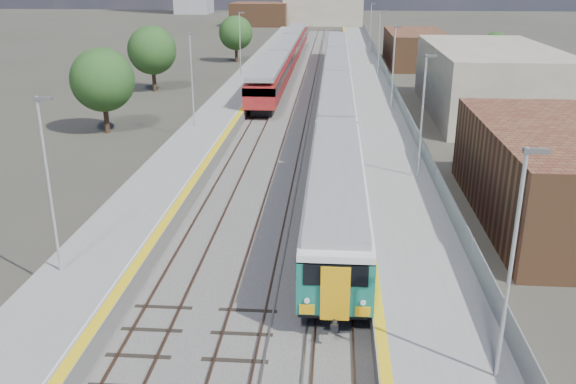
# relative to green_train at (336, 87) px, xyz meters

# --- Properties ---
(ground) EXTENTS (320.00, 320.00, 0.00)m
(ground) POSITION_rel_green_train_xyz_m (-1.50, 4.15, -2.28)
(ground) COLOR #47443A
(ground) RESTS_ON ground
(ballast_bed) EXTENTS (10.50, 155.00, 0.06)m
(ballast_bed) POSITION_rel_green_train_xyz_m (-3.75, 6.65, -2.25)
(ballast_bed) COLOR #565451
(ballast_bed) RESTS_ON ground
(tracks) EXTENTS (8.96, 160.00, 0.17)m
(tracks) POSITION_rel_green_train_xyz_m (-3.15, 8.33, -2.17)
(tracks) COLOR #4C3323
(tracks) RESTS_ON ground
(platform_right) EXTENTS (4.70, 155.00, 8.52)m
(platform_right) POSITION_rel_green_train_xyz_m (3.78, 6.64, -1.74)
(platform_right) COLOR slate
(platform_right) RESTS_ON ground
(platform_left) EXTENTS (4.30, 155.00, 8.52)m
(platform_left) POSITION_rel_green_train_xyz_m (-10.55, 6.64, -1.76)
(platform_left) COLOR slate
(platform_left) RESTS_ON ground
(green_train) EXTENTS (2.94, 81.70, 3.23)m
(green_train) POSITION_rel_green_train_xyz_m (0.00, 0.00, 0.00)
(green_train) COLOR black
(green_train) RESTS_ON ground
(red_train) EXTENTS (3.08, 62.43, 3.89)m
(red_train) POSITION_rel_green_train_xyz_m (-7.00, 25.10, 0.02)
(red_train) COLOR black
(red_train) RESTS_ON ground
(tree_a) EXTENTS (5.30, 5.30, 7.19)m
(tree_a) POSITION_rel_green_train_xyz_m (-19.50, -10.87, 2.25)
(tree_a) COLOR #382619
(tree_a) RESTS_ON ground
(tree_b) EXTENTS (5.45, 5.45, 7.39)m
(tree_b) POSITION_rel_green_train_xyz_m (-20.87, 8.31, 2.38)
(tree_b) COLOR #382619
(tree_b) RESTS_ON ground
(tree_c) EXTENTS (5.07, 5.07, 6.87)m
(tree_c) POSITION_rel_green_train_xyz_m (-15.18, 32.80, 2.05)
(tree_c) COLOR #382619
(tree_c) RESTS_ON ground
(tree_d) EXTENTS (4.04, 4.04, 5.47)m
(tree_d) POSITION_rel_green_train_xyz_m (21.28, 25.14, 1.16)
(tree_d) COLOR #382619
(tree_d) RESTS_ON ground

